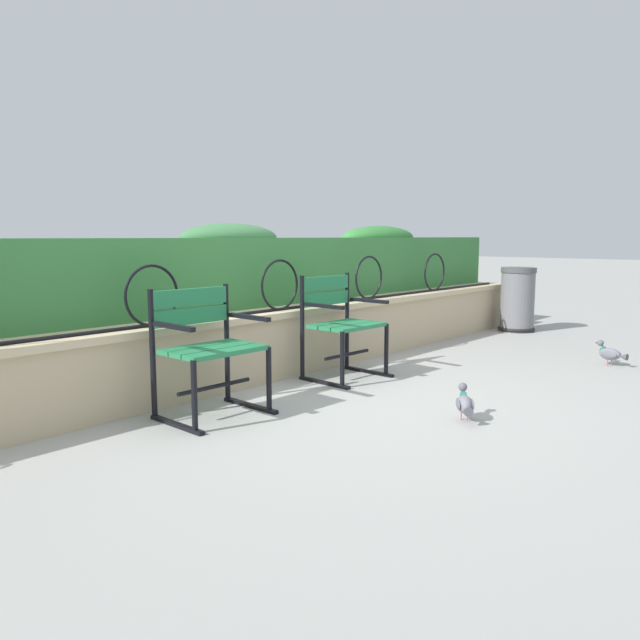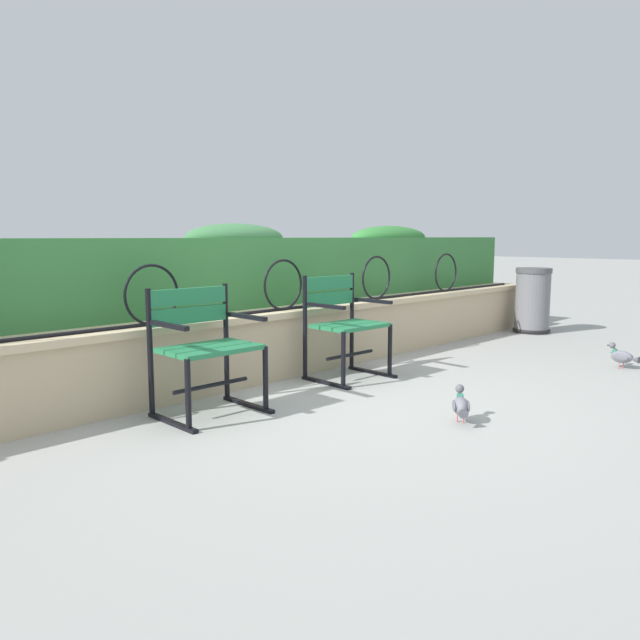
{
  "view_description": "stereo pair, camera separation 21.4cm",
  "coord_description": "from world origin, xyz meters",
  "px_view_note": "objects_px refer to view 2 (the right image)",
  "views": [
    {
      "loc": [
        -3.36,
        -2.86,
        1.16
      ],
      "look_at": [
        0.0,
        0.09,
        0.55
      ],
      "focal_mm": 34.77,
      "sensor_mm": 36.0,
      "label": 1
    },
    {
      "loc": [
        -3.22,
        -3.02,
        1.16
      ],
      "look_at": [
        0.0,
        0.09,
        0.55
      ],
      "focal_mm": 34.77,
      "sensor_mm": 36.0,
      "label": 2
    }
  ],
  "objects_px": {
    "pigeon_near_chairs": "(461,405)",
    "pigeon_far_side": "(622,356)",
    "trash_bin": "(533,302)",
    "park_chair_left": "(204,344)",
    "park_chair_right": "(343,322)"
  },
  "relations": [
    {
      "from": "pigeon_near_chairs",
      "to": "pigeon_far_side",
      "type": "xyz_separation_m",
      "value": [
        2.38,
        -0.17,
        0.0
      ]
    },
    {
      "from": "pigeon_near_chairs",
      "to": "pigeon_far_side",
      "type": "bearing_deg",
      "value": -4.03
    },
    {
      "from": "pigeon_far_side",
      "to": "trash_bin",
      "type": "relative_size",
      "value": 0.37
    },
    {
      "from": "park_chair_left",
      "to": "pigeon_near_chairs",
      "type": "relative_size",
      "value": 3.29
    },
    {
      "from": "park_chair_right",
      "to": "pigeon_far_side",
      "type": "xyz_separation_m",
      "value": [
        1.95,
        -1.54,
        -0.35
      ]
    },
    {
      "from": "pigeon_far_side",
      "to": "trash_bin",
      "type": "distance_m",
      "value": 2.09
    },
    {
      "from": "park_chair_left",
      "to": "pigeon_near_chairs",
      "type": "xyz_separation_m",
      "value": [
        0.97,
        -1.33,
        -0.35
      ]
    },
    {
      "from": "pigeon_near_chairs",
      "to": "trash_bin",
      "type": "height_order",
      "value": "trash_bin"
    },
    {
      "from": "pigeon_near_chairs",
      "to": "trash_bin",
      "type": "xyz_separation_m",
      "value": [
        3.81,
        1.34,
        0.26
      ]
    },
    {
      "from": "park_chair_left",
      "to": "pigeon_near_chairs",
      "type": "height_order",
      "value": "park_chair_left"
    },
    {
      "from": "park_chair_left",
      "to": "pigeon_far_side",
      "type": "height_order",
      "value": "park_chair_left"
    },
    {
      "from": "park_chair_right",
      "to": "pigeon_far_side",
      "type": "bearing_deg",
      "value": -38.31
    },
    {
      "from": "pigeon_near_chairs",
      "to": "pigeon_far_side",
      "type": "distance_m",
      "value": 2.39
    },
    {
      "from": "park_chair_right",
      "to": "pigeon_near_chairs",
      "type": "distance_m",
      "value": 1.48
    },
    {
      "from": "park_chair_right",
      "to": "pigeon_near_chairs",
      "type": "height_order",
      "value": "park_chair_right"
    }
  ]
}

